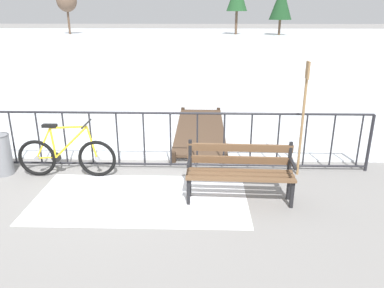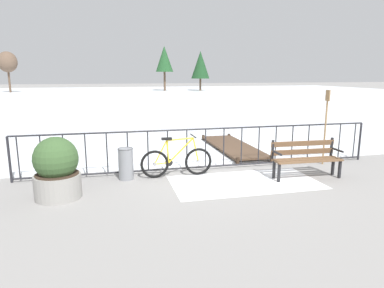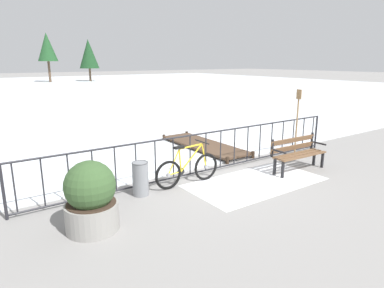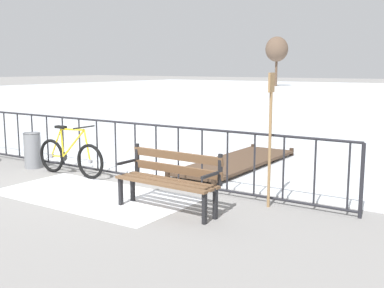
{
  "view_description": "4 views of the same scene",
  "coord_description": "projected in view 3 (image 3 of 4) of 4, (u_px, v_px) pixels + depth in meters",
  "views": [
    {
      "loc": [
        1.53,
        -6.36,
        2.75
      ],
      "look_at": [
        1.35,
        -0.08,
        0.51
      ],
      "focal_mm": 35.13,
      "sensor_mm": 36.0,
      "label": 1
    },
    {
      "loc": [
        -2.28,
        -8.05,
        2.39
      ],
      "look_at": [
        -0.45,
        -0.42,
        0.77
      ],
      "focal_mm": 31.96,
      "sensor_mm": 36.0,
      "label": 2
    },
    {
      "loc": [
        -4.94,
        -6.48,
        2.8
      ],
      "look_at": [
        -0.56,
        -0.19,
        0.89
      ],
      "focal_mm": 31.5,
      "sensor_mm": 36.0,
      "label": 3
    },
    {
      "loc": [
        6.08,
        -6.55,
        2.06
      ],
      "look_at": [
        1.47,
        0.38,
        0.71
      ],
      "focal_mm": 44.7,
      "sensor_mm": 36.0,
      "label": 4
    }
  ],
  "objects": [
    {
      "name": "frozen_pond",
      "position": [
        21.0,
        91.0,
        31.18
      ],
      "size": [
        80.0,
        56.0,
        0.03
      ],
      "primitive_type": "cube",
      "color": "silver",
      "rests_on": "ground"
    },
    {
      "name": "trash_bin",
      "position": [
        140.0,
        178.0,
        7.12
      ],
      "size": [
        0.35,
        0.35,
        0.73
      ],
      "color": "gray",
      "rests_on": "ground"
    },
    {
      "name": "tree_west_mid",
      "position": [
        47.0,
        47.0,
        43.16
      ],
      "size": [
        2.46,
        2.46,
        6.24
      ],
      "color": "brown",
      "rests_on": "ground"
    },
    {
      "name": "planter_with_shrub",
      "position": [
        91.0,
        198.0,
        5.6
      ],
      "size": [
        0.89,
        0.89,
        1.21
      ],
      "color": "gray",
      "rests_on": "ground"
    },
    {
      "name": "park_bench",
      "position": [
        297.0,
        151.0,
        8.71
      ],
      "size": [
        1.62,
        0.53,
        0.89
      ],
      "color": "brown",
      "rests_on": "ground"
    },
    {
      "name": "oar_upright",
      "position": [
        297.0,
        118.0,
        9.93
      ],
      "size": [
        0.04,
        0.16,
        1.98
      ],
      "color": "#937047",
      "rests_on": "ground"
    },
    {
      "name": "tree_centre",
      "position": [
        89.0,
        54.0,
        45.31
      ],
      "size": [
        2.6,
        2.6,
        5.55
      ],
      "color": "brown",
      "rests_on": "ground"
    },
    {
      "name": "railing_fence",
      "position": [
        206.0,
        152.0,
        8.45
      ],
      "size": [
        9.06,
        0.06,
        1.07
      ],
      "color": "#232328",
      "rests_on": "ground"
    },
    {
      "name": "bicycle_near_railing",
      "position": [
        188.0,
        169.0,
        7.73
      ],
      "size": [
        1.71,
        0.52,
        0.97
      ],
      "color": "black",
      "rests_on": "ground"
    },
    {
      "name": "snow_patch",
      "position": [
        256.0,
        182.0,
        7.95
      ],
      "size": [
        3.28,
        1.69,
        0.01
      ],
      "primitive_type": "cube",
      "color": "white",
      "rests_on": "ground"
    },
    {
      "name": "wooden_dock",
      "position": [
        204.0,
        145.0,
        11.0
      ],
      "size": [
        1.1,
        3.59,
        0.2
      ],
      "color": "#4C3828",
      "rests_on": "ground"
    },
    {
      "name": "ground_plane",
      "position": [
        206.0,
        173.0,
        8.58
      ],
      "size": [
        160.0,
        160.0,
        0.0
      ],
      "primitive_type": "plane",
      "color": "gray"
    }
  ]
}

